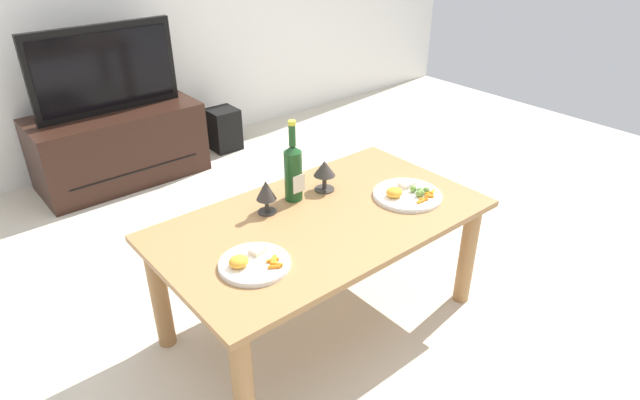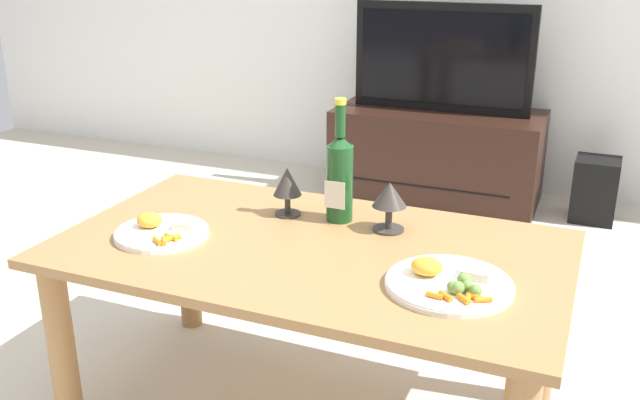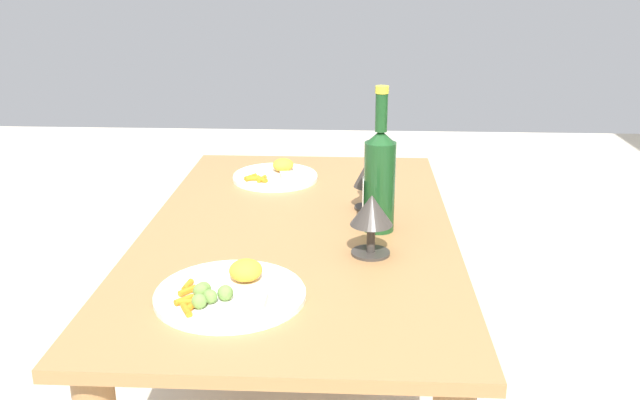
% 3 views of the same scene
% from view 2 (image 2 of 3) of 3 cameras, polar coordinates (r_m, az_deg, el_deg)
% --- Properties ---
extents(dining_table, '(1.27, 0.72, 0.51)m').
position_cam_2_polar(dining_table, '(1.81, -0.80, -6.14)').
color(dining_table, '#9E7042').
rests_on(dining_table, ground_plane).
extents(tv_stand, '(1.00, 0.48, 0.46)m').
position_cam_2_polar(tv_stand, '(3.57, 9.44, 3.57)').
color(tv_stand, black).
rests_on(tv_stand, ground_plane).
extents(tv_screen, '(0.86, 0.05, 0.51)m').
position_cam_2_polar(tv_screen, '(3.46, 9.89, 11.27)').
color(tv_screen, black).
rests_on(tv_screen, tv_stand).
extents(floor_speaker, '(0.20, 0.20, 0.30)m').
position_cam_2_polar(floor_speaker, '(3.51, 21.35, 0.79)').
color(floor_speaker, black).
rests_on(floor_speaker, ground_plane).
extents(wine_bottle, '(0.07, 0.07, 0.34)m').
position_cam_2_polar(wine_bottle, '(1.89, 1.61, 2.07)').
color(wine_bottle, '#19471E').
rests_on(wine_bottle, dining_table).
extents(goblet_left, '(0.08, 0.08, 0.14)m').
position_cam_2_polar(goblet_left, '(1.94, -2.67, 1.31)').
color(goblet_left, '#38332D').
rests_on(goblet_left, dining_table).
extents(goblet_right, '(0.09, 0.09, 0.13)m').
position_cam_2_polar(goblet_right, '(1.84, 5.65, 0.20)').
color(goblet_right, '#38332D').
rests_on(goblet_right, dining_table).
extents(dinner_plate_left, '(0.24, 0.24, 0.05)m').
position_cam_2_polar(dinner_plate_left, '(1.87, -12.74, -2.49)').
color(dinner_plate_left, white).
rests_on(dinner_plate_left, dining_table).
extents(dinner_plate_right, '(0.28, 0.28, 0.05)m').
position_cam_2_polar(dinner_plate_right, '(1.58, 10.38, -6.55)').
color(dinner_plate_right, white).
rests_on(dinner_plate_right, dining_table).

